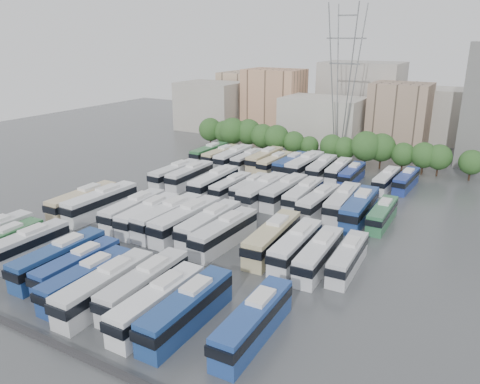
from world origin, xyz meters
The scene contains 52 objects.
ground centered at (0.00, 0.00, 0.00)m, with size 220.00×220.00×0.00m, color #424447.
parapet centered at (0.00, -33.00, 0.25)m, with size 56.00×0.50×0.50m, color #2D2D30.
tree_line centered at (-2.55, 42.07, 4.37)m, with size 65.53×7.95×8.16m.
city_buildings centered at (-7.46, 71.86, 7.87)m, with size 102.00×35.00×20.00m.
electricity_pylon centered at (2.00, 50.00, 18.66)m, with size 9.00×6.91×33.83m.
bus_r0_s1 centered at (-18.26, -23.70, 1.82)m, with size 2.97×11.89×3.70m.
bus_r0_s2 centered at (-14.75, -22.94, 1.91)m, with size 2.91×12.45×3.89m.
bus_r0_s4 centered at (-8.11, -23.04, 1.96)m, with size 2.79×12.71×3.99m.
bus_r0_s5 centered at (-4.90, -23.16, 1.79)m, with size 2.54×11.63×3.65m.
bus_r0_s6 centered at (-1.56, -24.85, 1.84)m, with size 2.66×11.96×3.75m.
bus_r0_s7 centered at (1.61, -25.19, 1.99)m, with size 3.11×13.00×4.06m.
bus_r0_s8 centered at (4.92, -22.86, 1.96)m, with size 3.17×12.79×3.99m.
bus_r0_s9 centered at (8.36, -24.80, 1.94)m, with size 2.82×12.59×3.94m.
bus_r0_s10 centered at (11.57, -24.36, 1.98)m, with size 2.85×12.87×4.04m.
bus_r0_s12 centered at (18.12, -22.90, 1.93)m, with size 3.04×12.59×3.93m.
bus_r1_s0 centered at (-21.33, -7.28, 1.99)m, with size 2.98×12.96×4.06m.
bus_r1_s1 centered at (-18.07, -6.57, 2.09)m, with size 3.33×13.64×4.26m.
bus_r1_s3 centered at (-11.51, -6.29, 1.96)m, with size 3.37×12.87×4.00m.
bus_r1_s4 centered at (-8.30, -6.63, 1.94)m, with size 3.38×12.70×3.95m.
bus_r1_s5 centered at (-5.11, -5.94, 2.05)m, with size 3.40×13.44×4.19m.
bus_r1_s6 centered at (-1.88, -5.97, 2.09)m, with size 3.39×13.67×4.26m.
bus_r1_s7 centered at (1.71, -5.42, 2.02)m, with size 2.91×13.11×4.11m.
bus_r1_s8 centered at (4.98, -6.69, 1.96)m, with size 3.40×12.87×4.00m.
bus_r1_s10 centered at (11.47, -5.24, 2.05)m, with size 3.57×13.45×4.18m.
bus_r1_s11 centered at (14.97, -5.71, 1.91)m, with size 3.01×12.46×3.89m.
bus_r1_s12 centered at (18.38, -6.57, 1.87)m, with size 3.09×12.20×3.80m.
bus_r1_s13 centered at (21.61, -5.29, 1.72)m, with size 2.93×11.26×3.50m.
bus_r2_s1 centered at (-17.96, 12.50, 1.95)m, with size 3.14×12.72×3.97m.
bus_r2_s2 centered at (-14.90, 13.10, 1.91)m, with size 2.87×12.44×3.89m.
bus_r2_s4 centered at (-8.34, 11.36, 2.05)m, with size 3.26×13.35×4.17m.
bus_r2_s5 centered at (-4.96, 11.65, 1.71)m, with size 2.49×11.12×3.48m.
bus_r2_s6 centered at (-1.66, 12.75, 1.71)m, with size 2.51×11.14×3.49m.
bus_r2_s7 centered at (1.65, 11.13, 2.08)m, with size 3.20×13.58×4.24m.
bus_r2_s8 centered at (4.75, 13.12, 1.99)m, with size 3.32×13.04×4.06m.
bus_r2_s9 centered at (8.23, 13.06, 1.94)m, with size 3.09×12.69×3.96m.
bus_r2_s10 centered at (11.59, 11.28, 1.90)m, with size 3.18×12.41×3.86m.
bus_r2_s11 centered at (14.99, 12.75, 1.98)m, with size 3.42×12.94×4.02m.
bus_r2_s12 centered at (18.20, 11.30, 2.09)m, with size 3.41×13.63×4.25m.
bus_r2_s13 centered at (21.67, 11.40, 1.70)m, with size 2.57×11.08×3.46m.
bus_r3_s0 centered at (-21.70, 30.06, 1.84)m, with size 2.77×11.97×3.75m.
bus_r3_s1 centered at (-18.02, 29.37, 1.83)m, with size 3.11×11.99×3.73m.
bus_r3_s2 centered at (-14.62, 28.85, 1.99)m, with size 3.17×13.01×4.06m.
bus_r3_s3 centered at (-11.51, 29.59, 1.73)m, with size 2.49×11.25×3.53m.
bus_r3_s4 centered at (-8.12, 31.16, 1.94)m, with size 2.95×12.66×3.96m.
bus_r3_s5 centered at (-5.08, 29.86, 1.77)m, with size 3.09×11.62×3.61m.
bus_r3_s6 centered at (-1.54, 30.08, 1.89)m, with size 3.12×12.38×3.86m.
bus_r3_s7 centered at (1.56, 29.97, 2.10)m, with size 3.37×13.69×4.27m.
bus_r3_s8 centered at (5.07, 30.27, 1.93)m, with size 3.32×12.62×3.92m.
bus_r3_s9 centered at (8.28, 31.10, 1.76)m, with size 2.99×11.50×3.58m.
bus_r3_s10 centered at (11.40, 29.75, 1.70)m, with size 2.56×11.09×3.47m.
bus_r3_s12 centered at (18.02, 29.44, 1.71)m, with size 2.82×11.16×3.48m.
bus_r3_s13 centered at (21.23, 31.12, 1.69)m, with size 2.91×11.06×3.44m.
Camera 1 is at (35.60, -55.97, 27.21)m, focal length 35.00 mm.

